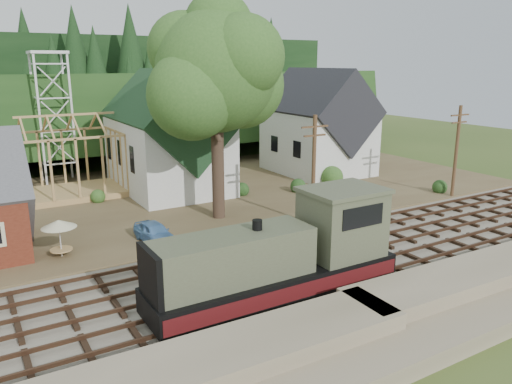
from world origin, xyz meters
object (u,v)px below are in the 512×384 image
car_red (313,165)px  patio_set (59,225)px  locomotive (285,257)px  car_blue (155,232)px

car_red → patio_set: patio_set is taller
locomotive → car_red: bearing=50.1°
locomotive → patio_set: 13.83m
car_red → patio_set: (-27.67, -11.96, 1.32)m
car_blue → car_red: (22.10, 12.52, -0.07)m
car_blue → car_red: car_blue is taller
locomotive → car_blue: (-2.98, 10.31, -1.28)m
locomotive → car_red: locomotive is taller
locomotive → car_blue: bearing=106.1°
locomotive → car_blue: locomotive is taller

